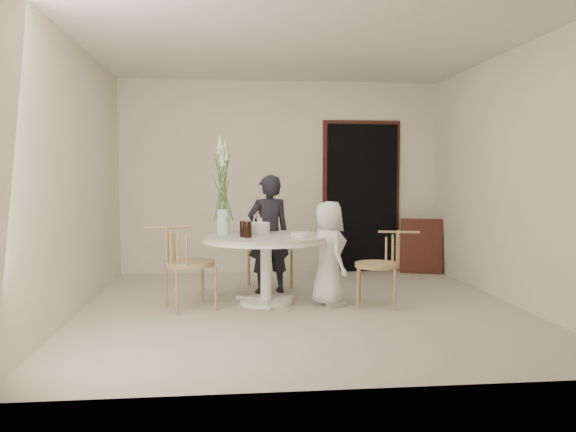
{
  "coord_description": "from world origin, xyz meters",
  "views": [
    {
      "loc": [
        -0.73,
        -5.69,
        1.36
      ],
      "look_at": [
        -0.11,
        0.3,
        0.93
      ],
      "focal_mm": 35.0,
      "sensor_mm": 36.0,
      "label": 1
    }
  ],
  "objects": [
    {
      "name": "doorway",
      "position": [
        1.15,
        2.19,
        1.05
      ],
      "size": [
        1.0,
        0.1,
        2.1
      ],
      "primitive_type": "cube",
      "color": "black",
      "rests_on": "ground"
    },
    {
      "name": "table",
      "position": [
        -0.35,
        0.25,
        0.62
      ],
      "size": [
        1.33,
        1.33,
        0.73
      ],
      "color": "white",
      "rests_on": "ground"
    },
    {
      "name": "flower_vase",
      "position": [
        -0.81,
        0.43,
        1.25
      ],
      "size": [
        0.15,
        0.15,
        1.1
      ],
      "rotation": [
        0.0,
        0.0,
        0.33
      ],
      "color": "silver",
      "rests_on": "table"
    },
    {
      "name": "girl",
      "position": [
        -0.28,
        0.8,
        0.69
      ],
      "size": [
        0.57,
        0.44,
        1.38
      ],
      "primitive_type": "imported",
      "rotation": [
        0.0,
        0.0,
        3.38
      ],
      "color": "black",
      "rests_on": "ground"
    },
    {
      "name": "boy",
      "position": [
        0.3,
        0.1,
        0.55
      ],
      "size": [
        0.47,
        0.61,
        1.1
      ],
      "primitive_type": "imported",
      "rotation": [
        0.0,
        0.0,
        1.82
      ],
      "color": "white",
      "rests_on": "ground"
    },
    {
      "name": "door_trim",
      "position": [
        1.15,
        2.23,
        1.11
      ],
      "size": [
        1.12,
        0.03,
        2.22
      ],
      "primitive_type": "cube",
      "color": "#5B251F",
      "rests_on": "ground"
    },
    {
      "name": "cola_tumbler_b",
      "position": [
        -0.59,
        0.15,
        0.81
      ],
      "size": [
        0.1,
        0.1,
        0.17
      ],
      "primitive_type": "cylinder",
      "rotation": [
        0.0,
        0.0,
        -0.32
      ],
      "color": "black",
      "rests_on": "table"
    },
    {
      "name": "cola_tumbler_c",
      "position": [
        -0.53,
        0.33,
        0.8
      ],
      "size": [
        0.08,
        0.08,
        0.13
      ],
      "primitive_type": "cylinder",
      "rotation": [
        0.0,
        0.0,
        -0.39
      ],
      "color": "black",
      "rests_on": "table"
    },
    {
      "name": "chair_right",
      "position": [
        0.91,
        -0.02,
        0.52
      ],
      "size": [
        0.55,
        0.53,
        0.8
      ],
      "rotation": [
        0.0,
        0.0,
        -1.85
      ],
      "color": "tan",
      "rests_on": "ground"
    },
    {
      "name": "chair_left",
      "position": [
        -1.25,
        0.03,
        0.56
      ],
      "size": [
        0.62,
        0.6,
        0.87
      ],
      "rotation": [
        0.0,
        0.0,
        1.94
      ],
      "color": "tan",
      "rests_on": "ground"
    },
    {
      "name": "plate_stack",
      "position": [
        -0.0,
        0.1,
        0.75
      ],
      "size": [
        0.22,
        0.22,
        0.05
      ],
      "primitive_type": "cylinder",
      "rotation": [
        0.0,
        0.0,
        0.16
      ],
      "color": "white",
      "rests_on": "table"
    },
    {
      "name": "chair_far",
      "position": [
        -0.28,
        1.28,
        0.59
      ],
      "size": [
        0.59,
        0.62,
        0.91
      ],
      "rotation": [
        0.0,
        0.0,
        0.26
      ],
      "color": "tan",
      "rests_on": "ground"
    },
    {
      "name": "cola_tumbler_a",
      "position": [
        -0.55,
        0.08,
        0.81
      ],
      "size": [
        0.08,
        0.08,
        0.17
      ],
      "primitive_type": "cylinder",
      "rotation": [
        0.0,
        0.0,
        -0.05
      ],
      "color": "black",
      "rests_on": "table"
    },
    {
      "name": "ground",
      "position": [
        0.0,
        0.0,
        0.0
      ],
      "size": [
        4.5,
        4.5,
        0.0
      ],
      "primitive_type": "plane",
      "color": "#BDB4A1",
      "rests_on": "ground"
    },
    {
      "name": "birthday_cake",
      "position": [
        -0.43,
        0.42,
        0.79
      ],
      "size": [
        0.26,
        0.26,
        0.18
      ],
      "rotation": [
        0.0,
        0.0,
        -0.06
      ],
      "color": "white",
      "rests_on": "table"
    },
    {
      "name": "room_shell",
      "position": [
        0.0,
        0.0,
        1.62
      ],
      "size": [
        4.5,
        4.5,
        4.5
      ],
      "color": "silver",
      "rests_on": "ground"
    },
    {
      "name": "picture_frame",
      "position": [
        1.95,
        1.93,
        0.38
      ],
      "size": [
        0.6,
        0.35,
        0.77
      ],
      "primitive_type": "cube",
      "rotation": [
        -0.17,
        0.0,
        -0.33
      ],
      "color": "#5B251F",
      "rests_on": "ground"
    },
    {
      "name": "cola_tumbler_d",
      "position": [
        -0.58,
        0.22,
        0.8
      ],
      "size": [
        0.09,
        0.09,
        0.15
      ],
      "primitive_type": "cylinder",
      "rotation": [
        0.0,
        0.0,
        0.35
      ],
      "color": "black",
      "rests_on": "table"
    }
  ]
}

